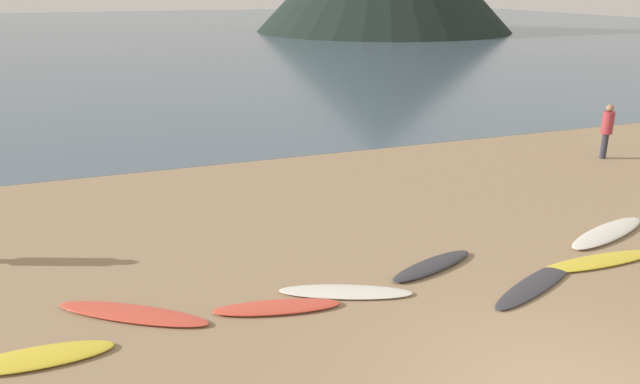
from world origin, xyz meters
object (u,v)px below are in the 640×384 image
Objects in this scene: surfboard_7 at (599,261)px; surfboard_3 at (277,307)px; surfboard_1 at (36,358)px; surfboard_4 at (345,292)px; surfboard_2 at (133,314)px; person_0 at (607,127)px; surfboard_8 at (608,233)px; surfboard_5 at (432,265)px; surfboard_6 at (536,284)px.

surfboard_3 is at bearing 176.40° from surfboard_7.
surfboard_1 reaches higher than surfboard_4.
surfboard_2 is 1.60× the size of person_0.
person_0 is (5.32, 5.42, 0.89)m from surfboard_7.
surfboard_8 is (5.88, 0.43, 0.02)m from surfboard_4.
surfboard_1 is 1.00× the size of surfboard_3.
surfboard_5 is (2.99, 0.43, 0.01)m from surfboard_3.
surfboard_2 is 0.98× the size of surfboard_8.
surfboard_4 is (3.30, -0.48, -0.01)m from surfboard_2.
surfboard_8 is (1.14, 0.96, 0.01)m from surfboard_7.
surfboard_8 is (2.78, 1.28, 0.02)m from surfboard_6.
surfboard_8 is 6.18m from person_0.
surfboard_4 is at bearing 171.62° from surfboard_5.
person_0 reaches higher than surfboard_3.
surfboard_4 is 11.22m from person_0.
surfboard_2 is 1.28× the size of surfboard_5.
surfboard_6 is at bearing -168.45° from surfboard_7.
surfboard_4 is at bearing 4.96° from surfboard_1.
surfboard_8 reaches higher than surfboard_2.
surfboard_2 is (1.30, 0.75, -0.00)m from surfboard_1.
surfboard_7 is at bearing -35.26° from surfboard_5.
surfboard_8 is at bearing 5.38° from surfboard_1.
surfboard_6 is at bearing -174.05° from surfboard_8.
surfboard_5 is at bearing 113.70° from surfboard_6.
surfboard_1 is 0.80× the size of surfboard_2.
surfboard_8 is 1.63× the size of person_0.
surfboard_2 is 5.10m from surfboard_5.
surfboard_6 is at bearing 7.46° from surfboard_4.
surfboard_1 is 0.78× the size of surfboard_8.
surfboard_8 is at bearing -104.17° from person_0.
surfboard_6 is 1.68m from surfboard_7.
surfboard_7 is at bearing 8.22° from surfboard_3.
surfboard_4 is (1.19, 0.10, -0.01)m from surfboard_3.
surfboard_5 reaches higher than surfboard_4.
surfboard_1 is 1.02× the size of surfboard_5.
person_0 is (8.26, 4.55, 0.87)m from surfboard_5.
surfboard_1 is 4.60m from surfboard_4.
surfboard_7 is (8.04, -1.01, -0.00)m from surfboard_2.
surfboard_8 reaches higher than surfboard_1.
surfboard_2 is 1.01× the size of surfboard_6.
surfboard_4 is 4.77m from surfboard_7.
person_0 is at bearing 15.74° from surfboard_6.
surfboard_6 is at bearing -2.75° from surfboard_1.
surfboard_1 reaches higher than surfboard_6.
surfboard_8 is (10.47, 0.70, 0.01)m from surfboard_1.
surfboard_2 is at bearing 176.98° from surfboard_3.
surfboard_7 is at bearing -158.58° from surfboard_8.
surfboard_3 is 7.09m from surfboard_8.
surfboard_8 reaches higher than surfboard_7.
person_0 is (14.65, 5.16, 0.88)m from surfboard_1.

